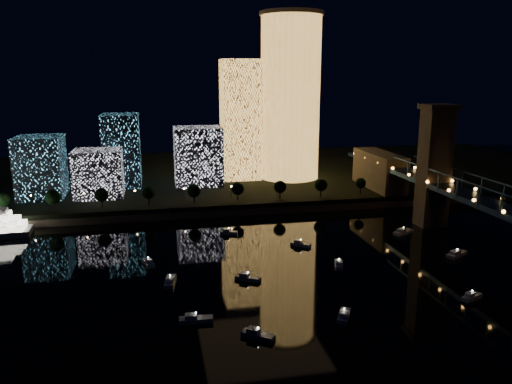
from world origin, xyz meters
TOP-DOWN VIEW (x-y plane):
  - ground at (0.00, 0.00)m, footprint 520.00×520.00m
  - far_bank at (0.00, 160.00)m, footprint 420.00×160.00m
  - seawall at (0.00, 82.00)m, footprint 420.00×6.00m
  - tower_cylindrical at (27.11, 134.60)m, footprint 34.00×34.00m
  - tower_rectangular at (0.25, 138.92)m, footprint 20.24×20.24m
  - midrise_blocks at (-62.85, 122.40)m, footprint 97.09×44.64m
  - truss_bridge at (65.00, 3.72)m, footprint 13.00×266.00m
  - motorboats at (-1.60, 10.71)m, footprint 112.07×85.27m
  - esplanade_trees at (-36.52, 88.00)m, footprint 165.68×6.43m
  - street_lamps at (-34.00, 94.00)m, footprint 132.70×0.70m

SIDE VIEW (x-z plane):
  - ground at x=0.00m, z-range 0.00..0.00m
  - motorboats at x=-1.60m, z-range -0.58..2.20m
  - seawall at x=0.00m, z-range 0.00..3.00m
  - far_bank at x=0.00m, z-range 0.00..5.00m
  - street_lamps at x=-34.00m, z-range 6.20..11.85m
  - esplanade_trees at x=-36.52m, z-range 6.11..14.82m
  - truss_bridge at x=65.00m, z-range -8.75..41.25m
  - midrise_blocks at x=-62.85m, z-range 1.71..38.58m
  - tower_rectangular at x=0.25m, z-range 5.00..69.38m
  - tower_cylindrical at x=27.11m, z-range 5.13..93.60m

